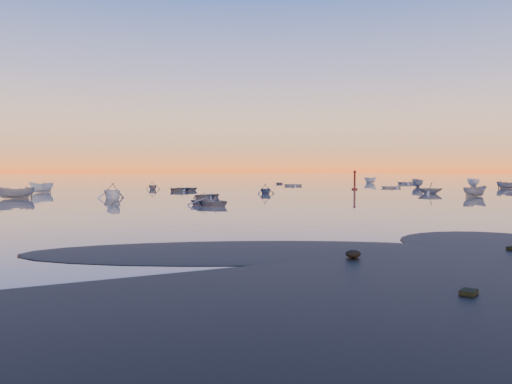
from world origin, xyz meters
TOP-DOWN VIEW (x-y plane):
  - ground at (0.00, 100.00)m, footprint 600.00×600.00m
  - mud_lobes at (0.00, -1.00)m, footprint 140.00×6.00m
  - moored_fleet at (0.00, 53.00)m, footprint 124.00×58.00m
  - boat_near_left at (-6.10, 24.16)m, footprint 4.72×3.18m
  - boat_near_center at (27.88, 24.00)m, footprint 1.59×3.72m
  - boat_near_right at (28.40, 31.63)m, footprint 3.41×3.38m
  - channel_marker at (27.88, 47.28)m, footprint 0.94×0.94m

SIDE VIEW (x-z plane):
  - ground at x=0.00m, z-range 0.00..0.00m
  - moored_fleet at x=0.00m, z-range -0.60..0.60m
  - boat_near_left at x=-6.10m, z-range -0.55..0.55m
  - boat_near_center at x=27.88m, z-range -0.64..0.64m
  - boat_near_right at x=28.40m, z-range -0.58..0.58m
  - mud_lobes at x=0.00m, z-range -0.03..0.05m
  - channel_marker at x=27.88m, z-range -0.35..2.99m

